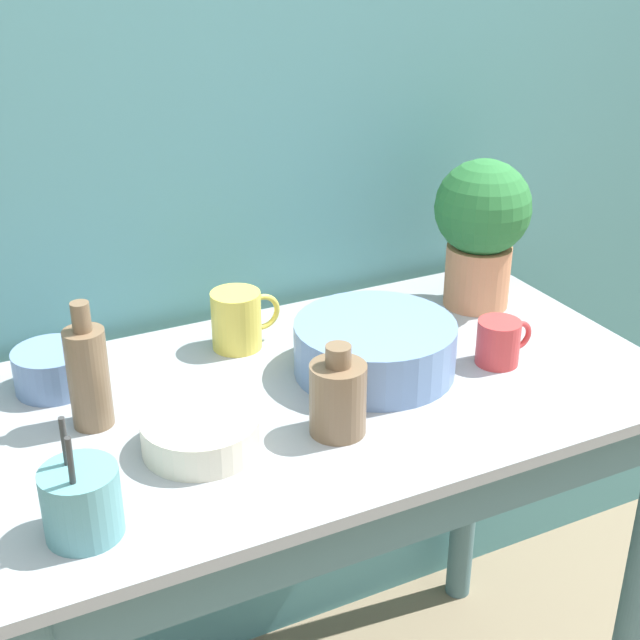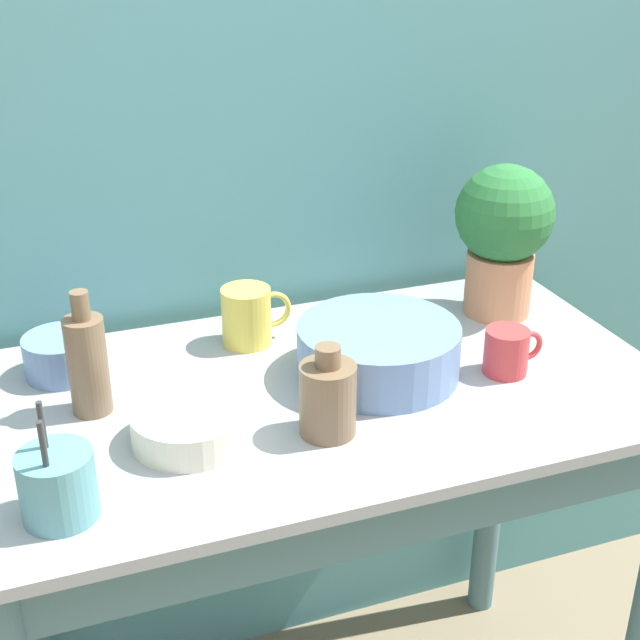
# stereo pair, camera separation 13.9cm
# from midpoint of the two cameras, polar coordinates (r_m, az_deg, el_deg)

# --- Properties ---
(wall_back) EXTENTS (6.00, 0.05, 2.40)m
(wall_back) POSITION_cam_midpoint_polar(r_m,az_deg,el_deg) (1.65, -8.35, 11.87)
(wall_back) COLOR teal
(wall_back) RESTS_ON ground_plane
(counter_table) EXTENTS (1.14, 0.63, 0.86)m
(counter_table) POSITION_cam_midpoint_polar(r_m,az_deg,el_deg) (1.54, -2.25, -11.04)
(counter_table) COLOR slate
(counter_table) RESTS_ON ground_plane
(potted_plant) EXTENTS (0.18, 0.18, 0.29)m
(potted_plant) POSITION_cam_midpoint_polar(r_m,az_deg,el_deg) (1.69, 7.99, 6.05)
(potted_plant) COLOR tan
(potted_plant) RESTS_ON counter_table
(bowl_wash_large) EXTENTS (0.27, 0.27, 0.09)m
(bowl_wash_large) POSITION_cam_midpoint_polar(r_m,az_deg,el_deg) (1.47, 0.83, -1.84)
(bowl_wash_large) COLOR #6684B2
(bowl_wash_large) RESTS_ON counter_table
(bottle_tall) EXTENTS (0.06, 0.06, 0.20)m
(bottle_tall) POSITION_cam_midpoint_polar(r_m,az_deg,el_deg) (1.37, -17.46, -3.46)
(bottle_tall) COLOR brown
(bottle_tall) RESTS_ON counter_table
(bottle_short) EXTENTS (0.08, 0.08, 0.14)m
(bottle_short) POSITION_cam_midpoint_polar(r_m,az_deg,el_deg) (1.30, -1.91, -5.01)
(bottle_short) COLOR brown
(bottle_short) RESTS_ON counter_table
(mug_yellow) EXTENTS (0.13, 0.09, 0.10)m
(mug_yellow) POSITION_cam_midpoint_polar(r_m,az_deg,el_deg) (1.56, -7.84, -0.03)
(mug_yellow) COLOR #E5CC4C
(mug_yellow) RESTS_ON counter_table
(mug_red) EXTENTS (0.11, 0.07, 0.08)m
(mug_red) POSITION_cam_midpoint_polar(r_m,az_deg,el_deg) (1.52, 8.86, -1.46)
(mug_red) COLOR #C63838
(mug_red) RESTS_ON counter_table
(bowl_small_cream) EXTENTS (0.17, 0.17, 0.05)m
(bowl_small_cream) POSITION_cam_midpoint_polar(r_m,az_deg,el_deg) (1.30, -10.72, -7.23)
(bowl_small_cream) COLOR beige
(bowl_small_cream) RESTS_ON counter_table
(bowl_small_blue) EXTENTS (0.12, 0.12, 0.07)m
(bowl_small_blue) POSITION_cam_midpoint_polar(r_m,az_deg,el_deg) (1.51, -19.30, -3.07)
(bowl_small_blue) COLOR #6684B2
(bowl_small_blue) RESTS_ON counter_table
(utensil_cup) EXTENTS (0.10, 0.10, 0.16)m
(utensil_cup) POSITION_cam_midpoint_polar(r_m,az_deg,el_deg) (1.17, -18.41, -11.11)
(utensil_cup) COLOR #569399
(utensil_cup) RESTS_ON counter_table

